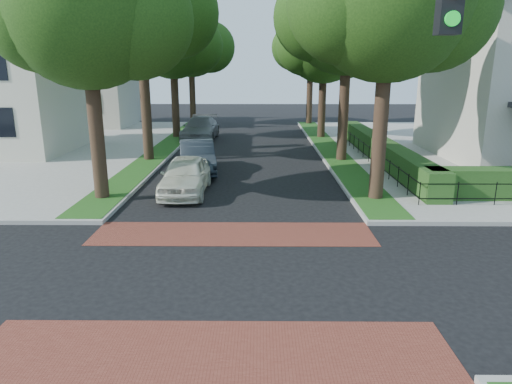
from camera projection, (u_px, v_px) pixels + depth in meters
The scene contains 18 objects.
ground at pixel (226, 277), 11.63m from camera, with size 120.00×120.00×0.00m, color black.
crosswalk_far at pixel (233, 234), 14.71m from camera, with size 9.00×2.20×0.01m, color maroon.
crosswalk_near at pixel (214, 353), 8.54m from camera, with size 9.00×2.20×0.01m, color maroon.
grass_strip_ne at pixel (329, 147), 29.98m from camera, with size 1.60×29.80×0.02m, color #1E4614.
grass_strip_nw at pixel (165, 147), 30.07m from camera, with size 1.60×29.80×0.02m, color #1E4614.
tree_right_mid at pixel (350, 14), 24.22m from camera, with size 8.25×7.09×11.22m.
tree_right_far at pixel (325, 44), 33.16m from camera, with size 7.25×6.23×9.74m.
tree_right_back at pixel (312, 45), 41.76m from camera, with size 7.50×6.45×10.20m.
tree_left_near at pixel (90, 9), 16.76m from camera, with size 7.50×6.45×10.20m.
tree_left_mid at pixel (143, 7), 24.21m from camera, with size 8.00×6.88×11.48m.
tree_left_far at pixel (174, 41), 33.19m from camera, with size 7.00×6.02×9.86m.
tree_left_back at pixel (192, 43), 41.83m from camera, with size 7.75×6.66×10.44m.
hedge_main_road at pixel (380, 149), 25.85m from camera, with size 1.00×18.00×1.20m, color #204116.
fence_main_road at pixel (366, 152), 25.89m from camera, with size 0.06×18.00×0.90m, color black, non-canonical shape.
house_left_far at pixel (80, 70), 41.33m from camera, with size 10.00×9.00×10.14m.
parked_car_front at pixel (185, 175), 19.30m from camera, with size 1.86×4.61×1.57m, color silver.
parked_car_middle at pixel (197, 157), 23.30m from camera, with size 1.70×4.88×1.61m, color #1C242A.
parked_car_rear at pixel (200, 129), 34.06m from camera, with size 2.37×5.83×1.69m, color slate.
Camera 1 is at (0.86, -10.65, 5.14)m, focal length 32.00 mm.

